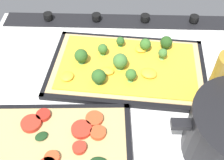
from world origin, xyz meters
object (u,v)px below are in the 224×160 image
(broccoli_pizza, at_px, (126,65))
(oil_bottle, at_px, (224,81))
(baking_tray_front, at_px, (127,69))
(baking_tray_back, at_px, (45,148))
(veggie_pizza_back, at_px, (47,146))

(broccoli_pizza, relative_size, oil_bottle, 2.00)
(baking_tray_front, height_order, baking_tray_back, same)
(veggie_pizza_back, height_order, oil_bottle, oil_bottle)
(baking_tray_back, bearing_deg, broccoli_pizza, -125.28)
(broccoli_pizza, height_order, baking_tray_back, broccoli_pizza)
(oil_bottle, bearing_deg, baking_tray_front, -27.73)
(baking_tray_front, bearing_deg, broccoli_pizza, -6.92)
(baking_tray_front, distance_m, baking_tray_back, 0.29)
(baking_tray_front, distance_m, broccoli_pizza, 0.01)
(broccoli_pizza, distance_m, oil_bottle, 0.24)
(baking_tray_back, bearing_deg, veggie_pizza_back, -159.58)
(baking_tray_front, bearing_deg, oil_bottle, 152.27)
(broccoli_pizza, bearing_deg, baking_tray_front, 173.08)
(baking_tray_front, height_order, broccoli_pizza, broccoli_pizza)
(veggie_pizza_back, bearing_deg, broccoli_pizza, -124.63)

